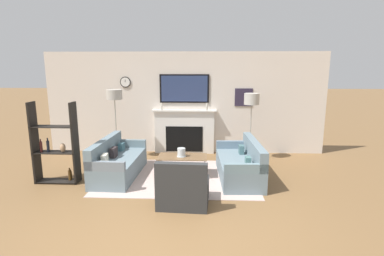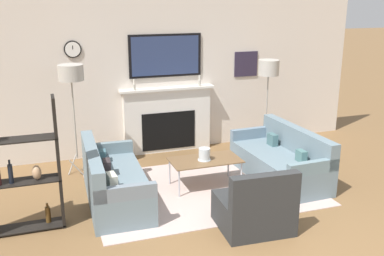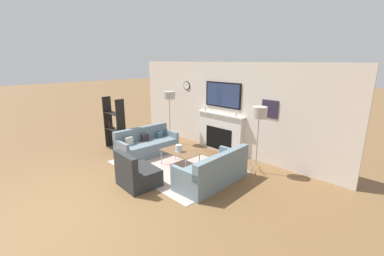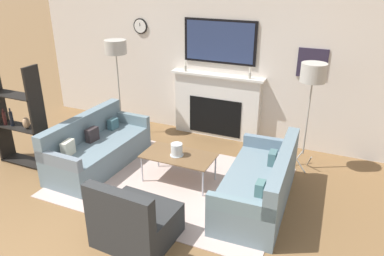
{
  "view_description": "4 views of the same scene",
  "coord_description": "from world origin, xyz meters",
  "px_view_note": "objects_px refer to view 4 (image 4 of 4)",
  "views": [
    {
      "loc": [
        0.56,
        -3.68,
        2.29
      ],
      "look_at": [
        0.27,
        2.7,
        1.0
      ],
      "focal_mm": 28.0,
      "sensor_mm": 36.0,
      "label": 1
    },
    {
      "loc": [
        -2.12,
        -3.37,
        2.75
      ],
      "look_at": [
        -0.11,
        2.5,
        0.92
      ],
      "focal_mm": 42.0,
      "sensor_mm": 36.0,
      "label": 2
    },
    {
      "loc": [
        4.83,
        -1.77,
        2.75
      ],
      "look_at": [
        0.23,
        2.75,
        1.04
      ],
      "focal_mm": 24.0,
      "sensor_mm": 36.0,
      "label": 3
    },
    {
      "loc": [
        2.21,
        -1.85,
        2.93
      ],
      "look_at": [
        0.14,
        2.79,
        0.73
      ],
      "focal_mm": 35.0,
      "sensor_mm": 36.0,
      "label": 4
    }
  ],
  "objects_px": {
    "armchair": "(135,222)",
    "floor_lamp_right": "(313,74)",
    "couch_left": "(97,149)",
    "coffee_table": "(179,157)",
    "couch_right": "(260,186)",
    "hurricane_candle": "(177,150)",
    "shelf_unit": "(20,120)",
    "floor_lamp_left": "(116,49)"
  },
  "relations": [
    {
      "from": "couch_left",
      "to": "armchair",
      "type": "xyz_separation_m",
      "value": [
        1.51,
        -1.31,
        -0.02
      ]
    },
    {
      "from": "floor_lamp_left",
      "to": "shelf_unit",
      "type": "bearing_deg",
      "value": -114.21
    },
    {
      "from": "floor_lamp_left",
      "to": "floor_lamp_right",
      "type": "bearing_deg",
      "value": -0.0
    },
    {
      "from": "hurricane_candle",
      "to": "shelf_unit",
      "type": "bearing_deg",
      "value": -168.91
    },
    {
      "from": "armchair",
      "to": "coffee_table",
      "type": "bearing_deg",
      "value": 94.91
    },
    {
      "from": "couch_left",
      "to": "floor_lamp_left",
      "type": "relative_size",
      "value": 1.03
    },
    {
      "from": "hurricane_candle",
      "to": "shelf_unit",
      "type": "xyz_separation_m",
      "value": [
        -2.47,
        -0.48,
        0.24
      ]
    },
    {
      "from": "armchair",
      "to": "hurricane_candle",
      "type": "distance_m",
      "value": 1.41
    },
    {
      "from": "couch_left",
      "to": "floor_lamp_right",
      "type": "height_order",
      "value": "floor_lamp_right"
    },
    {
      "from": "hurricane_candle",
      "to": "floor_lamp_left",
      "type": "xyz_separation_m",
      "value": [
        -1.73,
        1.15,
        1.1
      ]
    },
    {
      "from": "hurricane_candle",
      "to": "floor_lamp_right",
      "type": "distance_m",
      "value": 2.23
    },
    {
      "from": "couch_right",
      "to": "floor_lamp_right",
      "type": "bearing_deg",
      "value": 73.38
    },
    {
      "from": "couch_right",
      "to": "hurricane_candle",
      "type": "relative_size",
      "value": 9.49
    },
    {
      "from": "coffee_table",
      "to": "shelf_unit",
      "type": "distance_m",
      "value": 2.56
    },
    {
      "from": "hurricane_candle",
      "to": "shelf_unit",
      "type": "distance_m",
      "value": 2.53
    },
    {
      "from": "couch_left",
      "to": "hurricane_candle",
      "type": "relative_size",
      "value": 9.34
    },
    {
      "from": "couch_left",
      "to": "floor_lamp_right",
      "type": "xyz_separation_m",
      "value": [
        2.99,
        1.22,
        1.23
      ]
    },
    {
      "from": "floor_lamp_left",
      "to": "floor_lamp_right",
      "type": "relative_size",
      "value": 1.05
    },
    {
      "from": "hurricane_candle",
      "to": "shelf_unit",
      "type": "relative_size",
      "value": 0.12
    },
    {
      "from": "armchair",
      "to": "hurricane_candle",
      "type": "bearing_deg",
      "value": 95.85
    },
    {
      "from": "coffee_table",
      "to": "armchair",
      "type": "bearing_deg",
      "value": -85.09
    },
    {
      "from": "floor_lamp_left",
      "to": "shelf_unit",
      "type": "height_order",
      "value": "floor_lamp_left"
    },
    {
      "from": "floor_lamp_right",
      "to": "shelf_unit",
      "type": "distance_m",
      "value": 4.47
    },
    {
      "from": "coffee_table",
      "to": "couch_left",
      "type": "bearing_deg",
      "value": -176.27
    },
    {
      "from": "couch_left",
      "to": "shelf_unit",
      "type": "bearing_deg",
      "value": -159.51
    },
    {
      "from": "hurricane_candle",
      "to": "floor_lamp_right",
      "type": "height_order",
      "value": "floor_lamp_right"
    },
    {
      "from": "couch_right",
      "to": "floor_lamp_right",
      "type": "xyz_separation_m",
      "value": [
        0.36,
        1.22,
        1.24
      ]
    },
    {
      "from": "armchair",
      "to": "shelf_unit",
      "type": "distance_m",
      "value": 2.8
    },
    {
      "from": "couch_left",
      "to": "couch_right",
      "type": "height_order",
      "value": "couch_left"
    },
    {
      "from": "hurricane_candle",
      "to": "floor_lamp_left",
      "type": "relative_size",
      "value": 0.11
    },
    {
      "from": "couch_right",
      "to": "floor_lamp_left",
      "type": "bearing_deg",
      "value": 157.81
    },
    {
      "from": "couch_left",
      "to": "coffee_table",
      "type": "height_order",
      "value": "couch_left"
    },
    {
      "from": "coffee_table",
      "to": "floor_lamp_left",
      "type": "xyz_separation_m",
      "value": [
        -1.75,
        1.13,
        1.21
      ]
    },
    {
      "from": "armchair",
      "to": "floor_lamp_right",
      "type": "relative_size",
      "value": 0.52
    },
    {
      "from": "couch_left",
      "to": "hurricane_candle",
      "type": "bearing_deg",
      "value": 3.06
    },
    {
      "from": "couch_right",
      "to": "shelf_unit",
      "type": "height_order",
      "value": "shelf_unit"
    },
    {
      "from": "shelf_unit",
      "to": "floor_lamp_right",
      "type": "bearing_deg",
      "value": 21.77
    },
    {
      "from": "shelf_unit",
      "to": "floor_lamp_left",
      "type": "bearing_deg",
      "value": 65.79
    },
    {
      "from": "coffee_table",
      "to": "floor_lamp_left",
      "type": "relative_size",
      "value": 0.59
    },
    {
      "from": "couch_right",
      "to": "shelf_unit",
      "type": "bearing_deg",
      "value": -173.67
    },
    {
      "from": "couch_left",
      "to": "floor_lamp_left",
      "type": "distance_m",
      "value": 1.84
    },
    {
      "from": "floor_lamp_right",
      "to": "shelf_unit",
      "type": "height_order",
      "value": "floor_lamp_right"
    }
  ]
}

